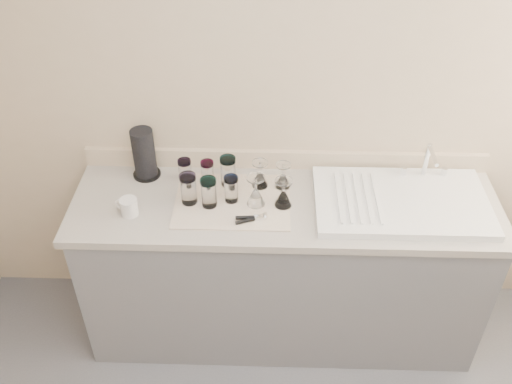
{
  "coord_description": "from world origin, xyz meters",
  "views": [
    {
      "loc": [
        -0.08,
        -0.91,
        2.64
      ],
      "look_at": [
        -0.14,
        1.15,
        1.0
      ],
      "focal_mm": 40.0,
      "sensor_mm": 36.0,
      "label": 1
    }
  ],
  "objects_px": {
    "tumbler_cyan": "(208,173)",
    "goblet_front_right": "(283,197)",
    "tumbler_magenta": "(188,189)",
    "white_mug": "(129,207)",
    "paper_towel_roll": "(144,154)",
    "tumbler_teal": "(185,171)",
    "tumbler_blue": "(209,192)",
    "goblet_back_right": "(283,179)",
    "can_opener": "(251,218)",
    "goblet_back_left": "(260,178)",
    "sink_unit": "(402,201)",
    "tumbler_lavender": "(231,189)",
    "goblet_front_left": "(256,195)",
    "tumbler_purple": "(228,171)"
  },
  "relations": [
    {
      "from": "tumbler_cyan",
      "to": "tumbler_magenta",
      "type": "bearing_deg",
      "value": -116.76
    },
    {
      "from": "tumbler_teal",
      "to": "goblet_front_left",
      "type": "relative_size",
      "value": 0.85
    },
    {
      "from": "tumbler_lavender",
      "to": "goblet_front_left",
      "type": "distance_m",
      "value": 0.12
    },
    {
      "from": "white_mug",
      "to": "paper_towel_roll",
      "type": "relative_size",
      "value": 0.47
    },
    {
      "from": "tumbler_magenta",
      "to": "tumbler_blue",
      "type": "xyz_separation_m",
      "value": [
        0.1,
        -0.02,
        -0.0
      ]
    },
    {
      "from": "goblet_front_right",
      "to": "goblet_back_right",
      "type": "bearing_deg",
      "value": 90.1
    },
    {
      "from": "tumbler_purple",
      "to": "goblet_back_left",
      "type": "bearing_deg",
      "value": -3.44
    },
    {
      "from": "tumbler_magenta",
      "to": "paper_towel_roll",
      "type": "height_order",
      "value": "paper_towel_roll"
    },
    {
      "from": "sink_unit",
      "to": "tumbler_purple",
      "type": "relative_size",
      "value": 5.27
    },
    {
      "from": "tumbler_lavender",
      "to": "goblet_back_right",
      "type": "height_order",
      "value": "tumbler_lavender"
    },
    {
      "from": "tumbler_blue",
      "to": "goblet_front_right",
      "type": "relative_size",
      "value": 1.02
    },
    {
      "from": "tumbler_lavender",
      "to": "paper_towel_roll",
      "type": "bearing_deg",
      "value": 155.9
    },
    {
      "from": "tumbler_teal",
      "to": "tumbler_purple",
      "type": "height_order",
      "value": "tumbler_purple"
    },
    {
      "from": "goblet_back_left",
      "to": "goblet_front_left",
      "type": "xyz_separation_m",
      "value": [
        -0.02,
        -0.14,
        0.01
      ]
    },
    {
      "from": "tumbler_cyan",
      "to": "goblet_back_right",
      "type": "relative_size",
      "value": 0.98
    },
    {
      "from": "goblet_back_left",
      "to": "can_opener",
      "type": "relative_size",
      "value": 0.96
    },
    {
      "from": "tumbler_cyan",
      "to": "tumbler_lavender",
      "type": "distance_m",
      "value": 0.18
    },
    {
      "from": "tumbler_teal",
      "to": "tumbler_lavender",
      "type": "distance_m",
      "value": 0.27
    },
    {
      "from": "tumbler_magenta",
      "to": "goblet_back_left",
      "type": "xyz_separation_m",
      "value": [
        0.33,
        0.14,
        -0.03
      ]
    },
    {
      "from": "goblet_back_right",
      "to": "white_mug",
      "type": "distance_m",
      "value": 0.75
    },
    {
      "from": "tumbler_blue",
      "to": "white_mug",
      "type": "relative_size",
      "value": 1.22
    },
    {
      "from": "tumbler_lavender",
      "to": "goblet_back_left",
      "type": "relative_size",
      "value": 0.97
    },
    {
      "from": "tumbler_magenta",
      "to": "white_mug",
      "type": "bearing_deg",
      "value": -162.34
    },
    {
      "from": "tumbler_purple",
      "to": "tumbler_lavender",
      "type": "xyz_separation_m",
      "value": [
        0.02,
        -0.13,
        -0.01
      ]
    },
    {
      "from": "tumbler_cyan",
      "to": "goblet_front_right",
      "type": "relative_size",
      "value": 0.87
    },
    {
      "from": "goblet_back_left",
      "to": "tumbler_blue",
      "type": "bearing_deg",
      "value": -146.17
    },
    {
      "from": "sink_unit",
      "to": "tumbler_cyan",
      "type": "distance_m",
      "value": 0.95
    },
    {
      "from": "tumbler_teal",
      "to": "tumbler_blue",
      "type": "relative_size",
      "value": 0.87
    },
    {
      "from": "tumbler_blue",
      "to": "paper_towel_roll",
      "type": "xyz_separation_m",
      "value": [
        -0.34,
        0.24,
        0.04
      ]
    },
    {
      "from": "white_mug",
      "to": "goblet_back_left",
      "type": "bearing_deg",
      "value": 20.3
    },
    {
      "from": "goblet_front_right",
      "to": "tumbler_lavender",
      "type": "bearing_deg",
      "value": 173.22
    },
    {
      "from": "tumbler_purple",
      "to": "tumbler_lavender",
      "type": "height_order",
      "value": "tumbler_purple"
    },
    {
      "from": "goblet_front_left",
      "to": "goblet_back_right",
      "type": "bearing_deg",
      "value": 46.77
    },
    {
      "from": "sink_unit",
      "to": "goblet_back_left",
      "type": "height_order",
      "value": "sink_unit"
    },
    {
      "from": "tumbler_teal",
      "to": "tumbler_cyan",
      "type": "xyz_separation_m",
      "value": [
        0.11,
        -0.01,
        -0.0
      ]
    },
    {
      "from": "goblet_back_right",
      "to": "can_opener",
      "type": "relative_size",
      "value": 0.9
    },
    {
      "from": "goblet_back_left",
      "to": "paper_towel_roll",
      "type": "bearing_deg",
      "value": 172.04
    },
    {
      "from": "tumbler_lavender",
      "to": "goblet_back_left",
      "type": "distance_m",
      "value": 0.18
    },
    {
      "from": "tumbler_purple",
      "to": "goblet_front_left",
      "type": "bearing_deg",
      "value": -46.76
    },
    {
      "from": "goblet_back_right",
      "to": "white_mug",
      "type": "xyz_separation_m",
      "value": [
        -0.72,
        -0.22,
        -0.01
      ]
    },
    {
      "from": "goblet_front_left",
      "to": "white_mug",
      "type": "bearing_deg",
      "value": -171.92
    },
    {
      "from": "goblet_front_left",
      "to": "tumbler_teal",
      "type": "bearing_deg",
      "value": 156.09
    },
    {
      "from": "tumbler_purple",
      "to": "can_opener",
      "type": "distance_m",
      "value": 0.3
    },
    {
      "from": "tumbler_blue",
      "to": "goblet_back_left",
      "type": "bearing_deg",
      "value": 33.83
    },
    {
      "from": "tumbler_purple",
      "to": "goblet_front_right",
      "type": "xyz_separation_m",
      "value": [
        0.27,
        -0.16,
        -0.03
      ]
    },
    {
      "from": "tumbler_blue",
      "to": "can_opener",
      "type": "xyz_separation_m",
      "value": [
        0.2,
        -0.1,
        -0.07
      ]
    },
    {
      "from": "sink_unit",
      "to": "goblet_front_right",
      "type": "height_order",
      "value": "sink_unit"
    },
    {
      "from": "tumbler_magenta",
      "to": "goblet_back_right",
      "type": "distance_m",
      "value": 0.47
    },
    {
      "from": "goblet_back_left",
      "to": "paper_towel_roll",
      "type": "xyz_separation_m",
      "value": [
        -0.58,
        0.08,
        0.07
      ]
    },
    {
      "from": "white_mug",
      "to": "tumbler_teal",
      "type": "bearing_deg",
      "value": 45.63
    }
  ]
}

